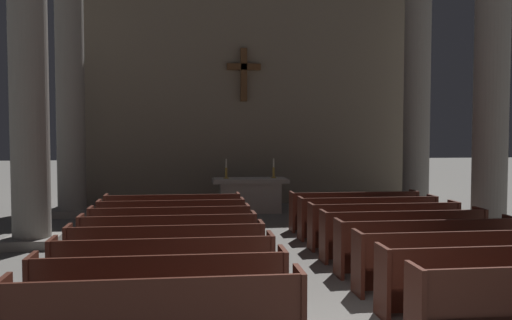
{
  "coord_description": "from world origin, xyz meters",
  "views": [
    {
      "loc": [
        -1.84,
        -5.84,
        2.44
      ],
      "look_at": [
        0.0,
        9.02,
        1.62
      ],
      "focal_mm": 39.43,
      "sensor_mm": 36.0,
      "label": 1
    }
  ],
  "objects_px": {
    "pew_right_row_4": "(427,246)",
    "pew_left_row_7": "(172,221)",
    "pew_left_row_1": "(156,319)",
    "pew_right_row_2": "(494,279)",
    "altar": "(250,194)",
    "pew_right_row_5": "(403,235)",
    "pew_left_row_5": "(169,240)",
    "pew_right_row_6": "(384,225)",
    "column_left_second": "(29,78)",
    "candlestick_left": "(226,172)",
    "pew_left_row_4": "(167,253)",
    "pew_left_row_6": "(170,230)",
    "column_left_third": "(70,92)",
    "pew_left_row_2": "(161,290)",
    "column_right_second": "(491,83)",
    "candlestick_right": "(274,172)",
    "pew_left_row_8": "(173,214)",
    "pew_right_row_7": "(368,217)",
    "pew_left_row_3": "(164,269)",
    "column_right_third": "(417,94)",
    "pew_right_row_8": "(354,211)"
  },
  "relations": [
    {
      "from": "pew_left_row_2",
      "to": "column_right_third",
      "type": "bearing_deg",
      "value": 52.48
    },
    {
      "from": "candlestick_right",
      "to": "column_left_second",
      "type": "bearing_deg",
      "value": -143.75
    },
    {
      "from": "pew_left_row_3",
      "to": "column_right_second",
      "type": "relative_size",
      "value": 0.43
    },
    {
      "from": "altar",
      "to": "pew_right_row_5",
      "type": "bearing_deg",
      "value": -71.14
    },
    {
      "from": "pew_right_row_6",
      "to": "altar",
      "type": "relative_size",
      "value": 1.41
    },
    {
      "from": "pew_left_row_7",
      "to": "candlestick_left",
      "type": "xyz_separation_m",
      "value": [
        1.46,
        4.26,
        0.71
      ]
    },
    {
      "from": "pew_right_row_2",
      "to": "column_left_third",
      "type": "relative_size",
      "value": 0.43
    },
    {
      "from": "pew_left_row_2",
      "to": "candlestick_right",
      "type": "distance_m",
      "value": 9.9
    },
    {
      "from": "candlestick_right",
      "to": "pew_left_row_4",
      "type": "bearing_deg",
      "value": -111.23
    },
    {
      "from": "column_left_third",
      "to": "column_right_third",
      "type": "relative_size",
      "value": 1.0
    },
    {
      "from": "pew_left_row_7",
      "to": "pew_right_row_2",
      "type": "bearing_deg",
      "value": -50.19
    },
    {
      "from": "pew_left_row_1",
      "to": "column_right_third",
      "type": "height_order",
      "value": "column_right_third"
    },
    {
      "from": "pew_left_row_5",
      "to": "pew_right_row_2",
      "type": "relative_size",
      "value": 1.0
    },
    {
      "from": "pew_left_row_2",
      "to": "column_left_second",
      "type": "xyz_separation_m",
      "value": [
        -2.89,
        5.24,
        3.01
      ]
    },
    {
      "from": "pew_right_row_4",
      "to": "pew_right_row_8",
      "type": "relative_size",
      "value": 1.0
    },
    {
      "from": "pew_right_row_6",
      "to": "column_right_third",
      "type": "height_order",
      "value": "column_right_third"
    },
    {
      "from": "pew_left_row_1",
      "to": "pew_right_row_4",
      "type": "height_order",
      "value": "same"
    },
    {
      "from": "pew_left_row_3",
      "to": "column_left_third",
      "type": "distance_m",
      "value": 9.34
    },
    {
      "from": "pew_left_row_5",
      "to": "column_right_third",
      "type": "relative_size",
      "value": 0.43
    },
    {
      "from": "pew_left_row_2",
      "to": "column_right_third",
      "type": "relative_size",
      "value": 0.43
    },
    {
      "from": "pew_left_row_3",
      "to": "column_right_third",
      "type": "xyz_separation_m",
      "value": [
        7.22,
        8.36,
        3.01
      ]
    },
    {
      "from": "pew_right_row_2",
      "to": "pew_right_row_7",
      "type": "xyz_separation_m",
      "value": [
        0.0,
        5.2,
        0.0
      ]
    },
    {
      "from": "column_right_second",
      "to": "pew_right_row_5",
      "type": "bearing_deg",
      "value": -143.69
    },
    {
      "from": "pew_left_row_5",
      "to": "pew_right_row_8",
      "type": "distance_m",
      "value": 5.34
    },
    {
      "from": "pew_left_row_3",
      "to": "pew_right_row_6",
      "type": "relative_size",
      "value": 1.0
    },
    {
      "from": "pew_left_row_7",
      "to": "pew_left_row_3",
      "type": "bearing_deg",
      "value": -90.0
    },
    {
      "from": "pew_left_row_8",
      "to": "column_right_second",
      "type": "height_order",
      "value": "column_right_second"
    },
    {
      "from": "pew_left_row_8",
      "to": "pew_right_row_8",
      "type": "distance_m",
      "value": 4.33
    },
    {
      "from": "pew_left_row_1",
      "to": "pew_left_row_3",
      "type": "relative_size",
      "value": 1.0
    },
    {
      "from": "column_right_second",
      "to": "column_left_third",
      "type": "height_order",
      "value": "same"
    },
    {
      "from": "pew_left_row_5",
      "to": "column_left_third",
      "type": "height_order",
      "value": "column_left_third"
    },
    {
      "from": "pew_right_row_4",
      "to": "pew_right_row_5",
      "type": "bearing_deg",
      "value": 90.0
    },
    {
      "from": "pew_right_row_7",
      "to": "pew_right_row_6",
      "type": "bearing_deg",
      "value": -90.0
    },
    {
      "from": "pew_left_row_2",
      "to": "pew_right_row_6",
      "type": "distance_m",
      "value": 6.0
    },
    {
      "from": "pew_left_row_5",
      "to": "pew_left_row_6",
      "type": "bearing_deg",
      "value": 90.0
    },
    {
      "from": "pew_left_row_1",
      "to": "altar",
      "type": "height_order",
      "value": "altar"
    },
    {
      "from": "pew_left_row_3",
      "to": "candlestick_left",
      "type": "height_order",
      "value": "candlestick_left"
    },
    {
      "from": "pew_left_row_1",
      "to": "column_left_third",
      "type": "relative_size",
      "value": 0.43
    },
    {
      "from": "pew_left_row_4",
      "to": "pew_right_row_5",
      "type": "distance_m",
      "value": 4.45
    },
    {
      "from": "pew_left_row_5",
      "to": "pew_left_row_7",
      "type": "height_order",
      "value": "same"
    },
    {
      "from": "pew_left_row_1",
      "to": "pew_left_row_7",
      "type": "bearing_deg",
      "value": 90.0
    },
    {
      "from": "pew_right_row_2",
      "to": "pew_left_row_3",
      "type": "bearing_deg",
      "value": 166.5
    },
    {
      "from": "column_left_third",
      "to": "candlestick_left",
      "type": "xyz_separation_m",
      "value": [
        4.35,
        0.06,
        -2.3
      ]
    },
    {
      "from": "pew_right_row_4",
      "to": "pew_left_row_7",
      "type": "bearing_deg",
      "value": 144.25
    },
    {
      "from": "pew_right_row_7",
      "to": "column_left_second",
      "type": "bearing_deg",
      "value": 179.67
    },
    {
      "from": "pew_left_row_7",
      "to": "candlestick_right",
      "type": "distance_m",
      "value": 5.18
    },
    {
      "from": "column_left_second",
      "to": "candlestick_left",
      "type": "xyz_separation_m",
      "value": [
        4.35,
        4.22,
        -2.3
      ]
    },
    {
      "from": "pew_left_row_7",
      "to": "column_left_third",
      "type": "distance_m",
      "value": 5.92
    },
    {
      "from": "pew_right_row_8",
      "to": "column_left_third",
      "type": "relative_size",
      "value": 0.43
    },
    {
      "from": "pew_left_row_6",
      "to": "column_left_third",
      "type": "height_order",
      "value": "column_left_third"
    }
  ]
}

